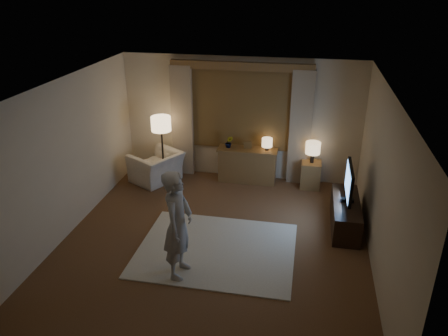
% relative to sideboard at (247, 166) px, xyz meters
% --- Properties ---
extents(room, '(5.04, 5.54, 2.64)m').
position_rel_sideboard_xyz_m(room, '(-0.20, -2.00, 0.98)').
color(room, brown).
rests_on(room, ground).
extents(rug, '(2.50, 2.00, 0.02)m').
position_rel_sideboard_xyz_m(rug, '(-0.11, -2.67, -0.34)').
color(rug, beige).
rests_on(rug, floor).
extents(sideboard, '(1.20, 0.40, 0.70)m').
position_rel_sideboard_xyz_m(sideboard, '(0.00, 0.00, 0.00)').
color(sideboard, brown).
rests_on(sideboard, floor).
extents(picture_frame, '(0.16, 0.02, 0.20)m').
position_rel_sideboard_xyz_m(picture_frame, '(0.00, 0.00, 0.45)').
color(picture_frame, brown).
rests_on(picture_frame, sideboard).
extents(plant, '(0.17, 0.13, 0.30)m').
position_rel_sideboard_xyz_m(plant, '(-0.40, 0.00, 0.50)').
color(plant, '#999999').
rests_on(plant, sideboard).
extents(table_lamp_sideboard, '(0.22, 0.22, 0.30)m').
position_rel_sideboard_xyz_m(table_lamp_sideboard, '(0.40, 0.00, 0.55)').
color(table_lamp_sideboard, black).
rests_on(table_lamp_sideboard, sideboard).
extents(floor_lamp, '(0.41, 0.41, 1.42)m').
position_rel_sideboard_xyz_m(floor_lamp, '(-1.78, -0.28, 0.84)').
color(floor_lamp, black).
rests_on(floor_lamp, floor).
extents(armchair, '(1.22, 1.27, 0.63)m').
position_rel_sideboard_xyz_m(armchair, '(-1.91, -0.37, -0.03)').
color(armchair, beige).
rests_on(armchair, floor).
extents(side_table, '(0.40, 0.40, 0.56)m').
position_rel_sideboard_xyz_m(side_table, '(1.33, -0.05, -0.07)').
color(side_table, brown).
rests_on(side_table, floor).
extents(table_lamp_side, '(0.30, 0.30, 0.44)m').
position_rel_sideboard_xyz_m(table_lamp_side, '(1.33, -0.05, 0.52)').
color(table_lamp_side, black).
rests_on(table_lamp_side, side_table).
extents(tv_stand, '(0.45, 1.40, 0.50)m').
position_rel_sideboard_xyz_m(tv_stand, '(1.95, -1.53, -0.10)').
color(tv_stand, black).
rests_on(tv_stand, floor).
extents(tv, '(0.22, 0.91, 0.66)m').
position_rel_sideboard_xyz_m(tv, '(1.95, -1.53, 0.51)').
color(tv, black).
rests_on(tv, tv_stand).
extents(person, '(0.43, 0.63, 1.66)m').
position_rel_sideboard_xyz_m(person, '(-0.51, -3.37, 0.50)').
color(person, '#A6A19A').
rests_on(person, rug).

